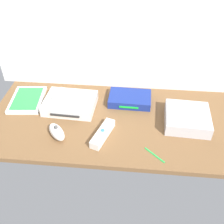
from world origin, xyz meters
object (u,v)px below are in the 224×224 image
remote_nunchuk (57,132)px  game_console (70,103)px  game_case (27,100)px  mini_computer (187,118)px  remote_classic_pad (72,97)px  network_router (130,99)px  stylus_pen (155,155)px  remote_wand (103,134)px

remote_nunchuk → game_console: bearing=46.9°
game_case → mini_computer: bearing=-12.3°
game_console → mini_computer: 48.31cm
game_console → remote_classic_pad: 3.38cm
game_console → network_router: game_console is taller
game_case → network_router: size_ratio=1.10×
remote_nunchuk → stylus_pen: (36.30, -6.34, -1.69)cm
remote_classic_pad → game_case: bearing=-172.7°
network_router → remote_wand: bearing=-110.4°
game_case → remote_nunchuk: remote_nunchuk is taller
game_case → remote_classic_pad: size_ratio=1.27×
network_router → remote_nunchuk: (-26.28, -23.85, 0.34)cm
network_router → stylus_pen: size_ratio=2.04×
remote_wand → remote_nunchuk: remote_nunchuk is taller
network_router → remote_classic_pad: (-23.92, -6.27, 3.71)cm
mini_computer → remote_nunchuk: bearing=-166.4°
game_console → remote_nunchuk: remote_nunchuk is taller
stylus_pen → game_console: bearing=145.7°
mini_computer → network_router: mini_computer is taller
game_case → remote_classic_pad: remote_classic_pad is taller
remote_wand → mini_computer: bearing=37.0°
mini_computer → network_router: bearing=152.5°
game_console → stylus_pen: bearing=-31.4°
game_console → remote_classic_pad: size_ratio=1.37×
game_case → remote_wand: 40.51cm
stylus_pen → remote_classic_pad: bearing=144.8°
remote_wand → game_case: bearing=170.5°
network_router → stylus_pen: 31.84cm
remote_wand → remote_classic_pad: bearing=150.7°
game_console → game_case: (-19.88, 2.69, -1.44)cm
remote_nunchuk → stylus_pen: remote_nunchuk is taller
stylus_pen → remote_nunchuk: bearing=170.1°
remote_nunchuk → network_router: bearing=3.4°
mini_computer → game_case: size_ratio=0.89×
mini_computer → network_router: size_ratio=0.98×
mini_computer → stylus_pen: size_ratio=1.99×
mini_computer → network_router: 25.93cm
game_case → stylus_pen: game_case is taller
game_case → remote_nunchuk: 27.51cm
game_console → remote_wand: (15.87, -16.34, -0.69)cm
mini_computer → remote_wand: bearing=-161.6°
game_console → remote_wand: game_console is taller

